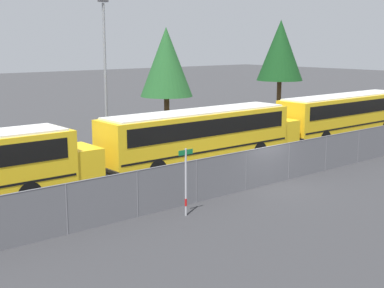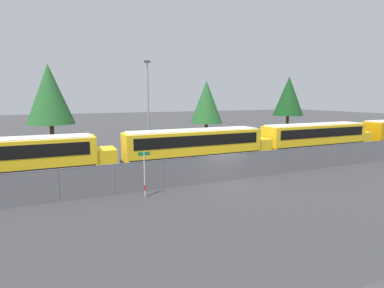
{
  "view_description": "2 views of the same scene",
  "coord_description": "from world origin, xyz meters",
  "px_view_note": "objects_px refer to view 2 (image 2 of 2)",
  "views": [
    {
      "loc": [
        -18.75,
        -16.78,
        6.78
      ],
      "look_at": [
        -1.5,
        3.9,
        1.62
      ],
      "focal_mm": 50.0,
      "sensor_mm": 36.0,
      "label": 1
    },
    {
      "loc": [
        -10.27,
        -17.55,
        5.74
      ],
      "look_at": [
        -0.24,
        5.05,
        1.91
      ],
      "focal_mm": 28.0,
      "sensor_mm": 36.0,
      "label": 2
    }
  ],
  "objects_px": {
    "school_bus_3": "(317,136)",
    "light_pole": "(148,105)",
    "school_bus_2": "(197,144)",
    "tree_1": "(206,102)",
    "street_sign": "(145,173)",
    "tree_0": "(289,96)",
    "tree_2": "(49,94)",
    "school_bus_1": "(7,157)"
  },
  "relations": [
    {
      "from": "tree_1",
      "to": "tree_0",
      "type": "bearing_deg",
      "value": -1.28
    },
    {
      "from": "school_bus_3",
      "to": "tree_1",
      "type": "bearing_deg",
      "value": 115.68
    },
    {
      "from": "school_bus_3",
      "to": "light_pole",
      "type": "height_order",
      "value": "light_pole"
    },
    {
      "from": "light_pole",
      "to": "tree_0",
      "type": "height_order",
      "value": "light_pole"
    },
    {
      "from": "light_pole",
      "to": "tree_0",
      "type": "bearing_deg",
      "value": 16.12
    },
    {
      "from": "light_pole",
      "to": "school_bus_1",
      "type": "bearing_deg",
      "value": -152.35
    },
    {
      "from": "tree_1",
      "to": "light_pole",
      "type": "bearing_deg",
      "value": -144.46
    },
    {
      "from": "school_bus_3",
      "to": "light_pole",
      "type": "xyz_separation_m",
      "value": [
        -16.14,
        5.89,
        3.15
      ]
    },
    {
      "from": "school_bus_3",
      "to": "tree_1",
      "type": "relative_size",
      "value": 1.68
    },
    {
      "from": "street_sign",
      "to": "tree_2",
      "type": "relative_size",
      "value": 0.29
    },
    {
      "from": "light_pole",
      "to": "tree_2",
      "type": "distance_m",
      "value": 11.35
    },
    {
      "from": "school_bus_1",
      "to": "school_bus_2",
      "type": "relative_size",
      "value": 1.0
    },
    {
      "from": "school_bus_2",
      "to": "tree_2",
      "type": "bearing_deg",
      "value": 131.17
    },
    {
      "from": "light_pole",
      "to": "tree_2",
      "type": "xyz_separation_m",
      "value": [
        -8.82,
        7.06,
        1.07
      ]
    },
    {
      "from": "school_bus_2",
      "to": "tree_1",
      "type": "distance_m",
      "value": 15.3
    },
    {
      "from": "school_bus_2",
      "to": "tree_2",
      "type": "distance_m",
      "value": 17.77
    },
    {
      "from": "school_bus_1",
      "to": "street_sign",
      "type": "xyz_separation_m",
      "value": [
        7.65,
        -6.17,
        -0.42
      ]
    },
    {
      "from": "tree_0",
      "to": "school_bus_1",
      "type": "bearing_deg",
      "value": -159.91
    },
    {
      "from": "street_sign",
      "to": "tree_0",
      "type": "bearing_deg",
      "value": 34.84
    },
    {
      "from": "street_sign",
      "to": "tree_0",
      "type": "distance_m",
      "value": 33.38
    },
    {
      "from": "tree_0",
      "to": "tree_2",
      "type": "xyz_separation_m",
      "value": [
        -32.26,
        0.29,
        0.13
      ]
    },
    {
      "from": "tree_1",
      "to": "school_bus_1",
      "type": "bearing_deg",
      "value": -148.5
    },
    {
      "from": "school_bus_3",
      "to": "light_pole",
      "type": "bearing_deg",
      "value": 159.97
    },
    {
      "from": "school_bus_1",
      "to": "light_pole",
      "type": "distance_m",
      "value": 13.2
    },
    {
      "from": "school_bus_1",
      "to": "tree_1",
      "type": "bearing_deg",
      "value": 31.5
    },
    {
      "from": "school_bus_2",
      "to": "tree_0",
      "type": "bearing_deg",
      "value": 31.29
    },
    {
      "from": "school_bus_3",
      "to": "street_sign",
      "type": "bearing_deg",
      "value": -162.56
    },
    {
      "from": "school_bus_3",
      "to": "tree_2",
      "type": "relative_size",
      "value": 1.44
    },
    {
      "from": "tree_0",
      "to": "school_bus_3",
      "type": "bearing_deg",
      "value": -119.97
    },
    {
      "from": "school_bus_2",
      "to": "tree_1",
      "type": "height_order",
      "value": "tree_1"
    },
    {
      "from": "school_bus_2",
      "to": "light_pole",
      "type": "height_order",
      "value": "light_pole"
    },
    {
      "from": "school_bus_2",
      "to": "school_bus_3",
      "type": "bearing_deg",
      "value": 0.18
    },
    {
      "from": "school_bus_1",
      "to": "school_bus_3",
      "type": "distance_m",
      "value": 27.49
    },
    {
      "from": "street_sign",
      "to": "tree_2",
      "type": "distance_m",
      "value": 20.39
    },
    {
      "from": "school_bus_3",
      "to": "tree_2",
      "type": "bearing_deg",
      "value": 152.58
    },
    {
      "from": "light_pole",
      "to": "tree_1",
      "type": "relative_size",
      "value": 1.16
    },
    {
      "from": "tree_1",
      "to": "tree_2",
      "type": "bearing_deg",
      "value": -179.95
    },
    {
      "from": "school_bus_2",
      "to": "tree_0",
      "type": "distance_m",
      "value": 24.8
    },
    {
      "from": "school_bus_3",
      "to": "tree_1",
      "type": "distance_m",
      "value": 14.76
    },
    {
      "from": "school_bus_2",
      "to": "tree_1",
      "type": "relative_size",
      "value": 1.68
    },
    {
      "from": "light_pole",
      "to": "tree_1",
      "type": "xyz_separation_m",
      "value": [
        9.91,
        7.08,
        0.14
      ]
    },
    {
      "from": "street_sign",
      "to": "school_bus_1",
      "type": "bearing_deg",
      "value": 141.11
    }
  ]
}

